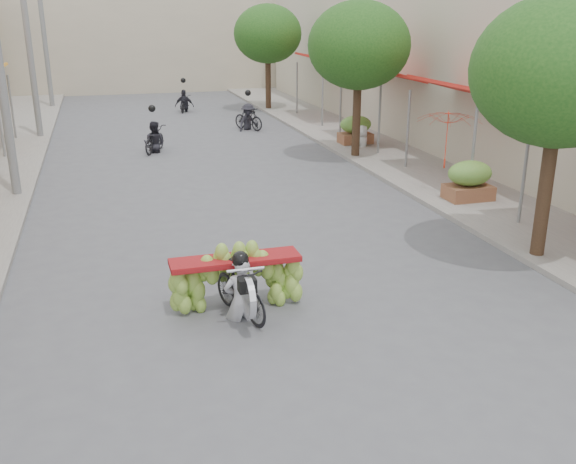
% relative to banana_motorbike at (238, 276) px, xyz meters
% --- Properties ---
extents(ground, '(120.00, 120.00, 0.00)m').
position_rel_banana_motorbike_xyz_m(ground, '(1.03, -3.28, -0.67)').
color(ground, '#54555A').
rests_on(ground, ground).
extents(sidewalk_right, '(4.00, 60.00, 0.12)m').
position_rel_banana_motorbike_xyz_m(sidewalk_right, '(8.03, 11.72, -0.61)').
color(sidewalk_right, gray).
rests_on(sidewalk_right, ground).
extents(shophouse_row_right, '(9.77, 40.00, 6.00)m').
position_rel_banana_motorbike_xyz_m(shophouse_row_right, '(13.03, 10.71, 2.33)').
color(shophouse_row_right, '#BAB19A').
rests_on(shophouse_row_right, ground).
extents(far_building, '(20.00, 6.00, 7.00)m').
position_rel_banana_motorbike_xyz_m(far_building, '(1.03, 34.72, 2.83)').
color(far_building, '#B9AC92').
rests_on(far_building, ground).
extents(utility_pole_far, '(0.60, 0.24, 8.00)m').
position_rel_banana_motorbike_xyz_m(utility_pole_far, '(-4.37, 17.72, 3.35)').
color(utility_pole_far, slate).
rests_on(utility_pole_far, ground).
extents(utility_pole_back, '(0.60, 0.24, 8.00)m').
position_rel_banana_motorbike_xyz_m(utility_pole_back, '(-4.37, 26.72, 3.35)').
color(utility_pole_back, slate).
rests_on(utility_pole_back, ground).
extents(street_tree_near, '(3.40, 3.40, 5.25)m').
position_rel_banana_motorbike_xyz_m(street_tree_near, '(6.43, 0.72, 3.11)').
color(street_tree_near, '#3A2719').
rests_on(street_tree_near, ground).
extents(street_tree_mid, '(3.40, 3.40, 5.25)m').
position_rel_banana_motorbike_xyz_m(street_tree_mid, '(6.43, 10.72, 3.11)').
color(street_tree_mid, '#3A2719').
rests_on(street_tree_mid, ground).
extents(street_tree_far, '(3.40, 3.40, 5.25)m').
position_rel_banana_motorbike_xyz_m(street_tree_far, '(6.43, 22.72, 3.11)').
color(street_tree_far, '#3A2719').
rests_on(street_tree_far, ground).
extents(produce_crate_mid, '(1.20, 0.88, 1.16)m').
position_rel_banana_motorbike_xyz_m(produce_crate_mid, '(7.23, 4.72, 0.04)').
color(produce_crate_mid, brown).
rests_on(produce_crate_mid, ground).
extents(produce_crate_far, '(1.20, 0.88, 1.16)m').
position_rel_banana_motorbike_xyz_m(produce_crate_far, '(7.23, 12.72, 0.04)').
color(produce_crate_far, brown).
rests_on(produce_crate_far, ground).
extents(banana_motorbike, '(2.21, 1.82, 1.98)m').
position_rel_banana_motorbike_xyz_m(banana_motorbike, '(0.00, 0.00, 0.00)').
color(banana_motorbike, black).
rests_on(banana_motorbike, ground).
extents(market_umbrella, '(2.12, 2.12, 1.59)m').
position_rel_banana_motorbike_xyz_m(market_umbrella, '(6.93, 5.46, 1.72)').
color(market_umbrella, red).
rests_on(market_umbrella, ground).
extents(pedestrian, '(0.88, 0.83, 1.55)m').
position_rel_banana_motorbike_xyz_m(pedestrian, '(7.25, 12.09, 0.22)').
color(pedestrian, silver).
rests_on(pedestrian, ground).
extents(bg_motorbike_a, '(1.26, 1.76, 1.95)m').
position_rel_banana_motorbike_xyz_m(bg_motorbike_a, '(-0.18, 13.76, 0.06)').
color(bg_motorbike_a, black).
rests_on(bg_motorbike_a, ground).
extents(bg_motorbike_b, '(1.29, 1.68, 1.95)m').
position_rel_banana_motorbike_xyz_m(bg_motorbike_b, '(4.14, 17.31, 0.17)').
color(bg_motorbike_b, black).
rests_on(bg_motorbike_b, ground).
extents(bg_motorbike_c, '(1.10, 1.54, 1.95)m').
position_rel_banana_motorbike_xyz_m(bg_motorbike_c, '(2.18, 23.32, 0.16)').
color(bg_motorbike_c, black).
rests_on(bg_motorbike_c, ground).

